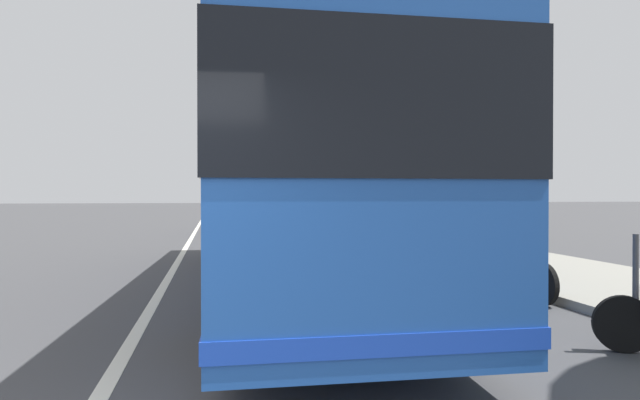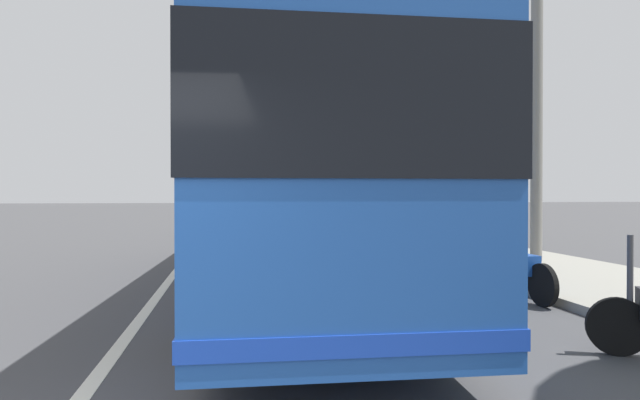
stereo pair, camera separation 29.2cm
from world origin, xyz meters
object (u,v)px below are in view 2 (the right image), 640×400
(motorcycle_angled, at_px, (512,268))
(car_ahead_same_lane, at_px, (269,211))
(utility_pole, at_px, (537,119))
(car_far_distant, at_px, (252,217))
(roadside_tree_mid_block, at_px, (397,124))
(car_oncoming, at_px, (254,206))
(coach_bus, at_px, (296,180))

(motorcycle_angled, height_order, car_ahead_same_lane, car_ahead_same_lane)
(motorcycle_angled, bearing_deg, utility_pole, -40.49)
(car_far_distant, relative_size, car_ahead_same_lane, 1.04)
(car_ahead_same_lane, relative_size, roadside_tree_mid_block, 0.76)
(car_oncoming, bearing_deg, utility_pole, -167.71)
(coach_bus, xyz_separation_m, roadside_tree_mid_block, (8.22, -4.67, 2.27))
(motorcycle_angled, relative_size, car_ahead_same_lane, 0.51)
(car_ahead_same_lane, bearing_deg, car_oncoming, -3.96)
(motorcycle_angled, distance_m, car_oncoming, 39.97)
(car_far_distant, relative_size, roadside_tree_mid_block, 0.80)
(roadside_tree_mid_block, bearing_deg, utility_pole, -170.69)
(car_far_distant, bearing_deg, motorcycle_angled, -168.07)
(motorcycle_angled, bearing_deg, car_ahead_same_lane, 4.27)
(utility_pole, bearing_deg, car_oncoming, 7.79)
(car_far_distant, distance_m, utility_pole, 13.42)
(motorcycle_angled, bearing_deg, coach_bus, 60.59)
(coach_bus, bearing_deg, roadside_tree_mid_block, -26.71)
(motorcycle_angled, relative_size, car_far_distant, 0.49)
(car_far_distant, relative_size, utility_pole, 0.66)
(motorcycle_angled, xyz_separation_m, roadside_tree_mid_block, (9.93, -1.34, 3.74))
(coach_bus, bearing_deg, car_oncoming, 1.73)
(motorcycle_angled, distance_m, roadside_tree_mid_block, 10.69)
(coach_bus, bearing_deg, utility_pole, -73.40)
(car_ahead_same_lane, xyz_separation_m, utility_pole, (-18.27, -4.92, 2.69))
(car_oncoming, xyz_separation_m, car_ahead_same_lane, (-18.50, -0.11, 0.03))
(motorcycle_angled, bearing_deg, car_far_distant, 11.64)
(car_far_distant, xyz_separation_m, car_oncoming, (25.14, -1.09, -0.00))
(car_far_distant, bearing_deg, car_oncoming, -4.48)
(roadside_tree_mid_block, xyz_separation_m, utility_pole, (-6.81, -1.12, -0.79))
(motorcycle_angled, distance_m, car_ahead_same_lane, 21.53)
(utility_pole, bearing_deg, roadside_tree_mid_block, 9.31)
(car_far_distant, bearing_deg, roadside_tree_mid_block, -135.99)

